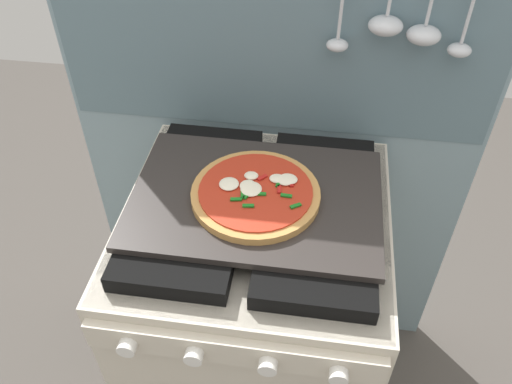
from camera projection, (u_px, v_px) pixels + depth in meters
The scene contains 4 objects.
kitchen_backsplash at pixel (274, 147), 1.46m from camera, with size 1.10×0.09×1.55m.
stove at pixel (256, 318), 1.45m from camera, with size 0.60×0.64×0.90m.
baking_tray at pixel (256, 198), 1.14m from camera, with size 0.54×0.38×0.02m, color #2D2826.
pizza_left at pixel (254, 193), 1.12m from camera, with size 0.28×0.28×0.03m.
Camera 1 is at (0.12, -0.82, 1.69)m, focal length 36.75 mm.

